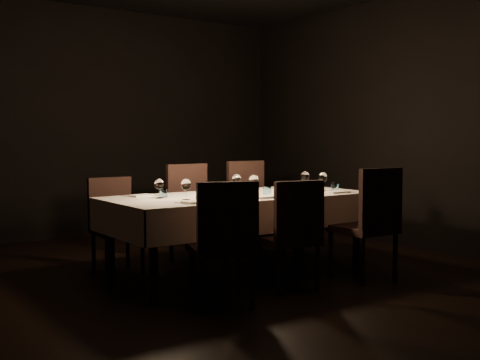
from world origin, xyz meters
TOP-DOWN VIEW (x-y plane):
  - room at (0.00, 0.00)m, footprint 5.01×6.01m
  - dining_table at (0.00, 0.00)m, footprint 2.52×1.12m
  - chair_near_left at (-0.74, -0.85)m, footprint 0.59×0.59m
  - place_setting_near_left at (-0.65, -0.22)m, footprint 0.34×0.41m
  - chair_near_center at (0.01, -0.75)m, footprint 0.52×0.52m
  - place_setting_near_center at (0.08, -0.22)m, footprint 0.35×0.41m
  - chair_near_right at (0.84, -0.86)m, footprint 0.51×0.51m
  - place_setting_near_right at (0.95, -0.22)m, footprint 0.33×0.41m
  - chair_far_left at (-0.91, 0.84)m, footprint 0.45×0.45m
  - place_setting_far_left at (-0.78, 0.22)m, footprint 0.33×0.40m
  - chair_far_center at (-0.05, 0.78)m, footprint 0.51×0.51m
  - place_setting_far_center at (0.05, 0.22)m, footprint 0.34×0.41m
  - chair_far_right at (0.72, 0.78)m, footprint 0.51×0.51m
  - place_setting_far_right at (0.92, 0.22)m, footprint 0.34×0.41m

SIDE VIEW (x-z plane):
  - chair_far_left at x=-0.91m, z-range 0.05..0.96m
  - chair_near_center at x=0.01m, z-range 0.05..0.99m
  - chair_near_left at x=-0.74m, z-range 0.05..1.02m
  - chair_far_center at x=-0.05m, z-range 0.05..1.07m
  - chair_near_right at x=0.84m, z-range 0.05..1.07m
  - chair_far_right at x=0.72m, z-range 0.05..1.08m
  - dining_table at x=0.00m, z-range 0.31..1.07m
  - place_setting_far_left at x=-0.78m, z-range 0.74..0.92m
  - place_setting_far_right at x=0.92m, z-range 0.74..0.93m
  - place_setting_near_left at x=-0.65m, z-range 0.74..0.93m
  - place_setting_near_right at x=0.95m, z-range 0.74..0.93m
  - place_setting_far_center at x=0.05m, z-range 0.74..0.93m
  - place_setting_near_center at x=0.08m, z-range 0.74..0.93m
  - room at x=0.00m, z-range -0.01..3.01m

